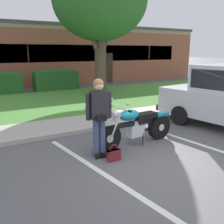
{
  "coord_description": "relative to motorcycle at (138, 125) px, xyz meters",
  "views": [
    {
      "loc": [
        -3.37,
        -3.72,
        2.26
      ],
      "look_at": [
        -0.42,
        1.38,
        0.85
      ],
      "focal_mm": 41.14,
      "sensor_mm": 36.0,
      "label": 1
    }
  ],
  "objects": [
    {
      "name": "shade_tree",
      "position": [
        2.81,
        7.41,
        4.27
      ],
      "size": [
        4.82,
        4.82,
        6.83
      ],
      "color": "brown",
      "rests_on": "ground"
    },
    {
      "name": "ground_plane",
      "position": [
        -0.22,
        -1.19,
        -0.48
      ],
      "size": [
        140.0,
        140.0,
        0.0
      ],
      "primitive_type": "plane",
      "color": "#565659"
    },
    {
      "name": "motorcycle",
      "position": [
        0.0,
        0.0,
        0.0
      ],
      "size": [
        2.24,
        0.82,
        1.18
      ],
      "color": "black",
      "rests_on": "ground"
    },
    {
      "name": "grass_lawn",
      "position": [
        -0.22,
        6.27,
        -0.45
      ],
      "size": [
        60.0,
        6.3,
        0.06
      ],
      "primitive_type": "cube",
      "color": "#478433",
      "rests_on": "ground"
    },
    {
      "name": "hedge_center_left",
      "position": [
        1.07,
        9.73,
        0.17
      ],
      "size": [
        2.52,
        0.9,
        1.24
      ],
      "color": "#235623",
      "rests_on": "ground"
    },
    {
      "name": "stall_stripe_1",
      "position": [
        1.31,
        -0.99,
        -0.48
      ],
      "size": [
        0.68,
        4.38,
        0.01
      ],
      "primitive_type": "cube",
      "rotation": [
        0.0,
        0.0,
        0.13
      ],
      "color": "silver",
      "rests_on": "ground"
    },
    {
      "name": "curb_strip",
      "position": [
        -0.22,
        1.52,
        -0.42
      ],
      "size": [
        60.0,
        0.2,
        0.12
      ],
      "primitive_type": "cube",
      "color": "#ADA89E",
      "rests_on": "ground"
    },
    {
      "name": "handbag",
      "position": [
        -1.04,
        -0.57,
        -0.34
      ],
      "size": [
        0.28,
        0.13,
        0.36
      ],
      "color": "maroon",
      "rests_on": "ground"
    },
    {
      "name": "stall_stripe_0",
      "position": [
        -1.52,
        -0.99,
        -0.48
      ],
      "size": [
        0.68,
        4.38,
        0.01
      ],
      "primitive_type": "cube",
      "rotation": [
        0.0,
        0.0,
        0.13
      ],
      "color": "silver",
      "rests_on": "ground"
    },
    {
      "name": "rider_person",
      "position": [
        -1.2,
        -0.22,
        0.51
      ],
      "size": [
        0.57,
        0.32,
        1.7
      ],
      "color": "black",
      "rests_on": "ground"
    },
    {
      "name": "brick_building",
      "position": [
        -0.03,
        15.7,
        1.54
      ],
      "size": [
        27.56,
        8.54,
        4.03
      ],
      "color": "#93513D",
      "rests_on": "ground"
    },
    {
      "name": "concrete_walk",
      "position": [
        -0.22,
        2.37,
        -0.44
      ],
      "size": [
        60.0,
        1.5,
        0.08
      ],
      "primitive_type": "cube",
      "color": "#ADA89E",
      "rests_on": "ground"
    }
  ]
}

